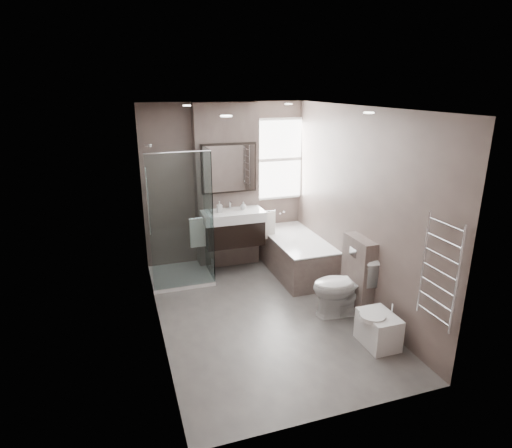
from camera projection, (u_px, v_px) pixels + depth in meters
name	position (u px, v px, depth m)	size (l,w,h in m)	color
room	(264.00, 219.00, 5.16)	(2.70, 3.90, 2.70)	#585551
vanity_pier	(227.00, 187.00, 6.76)	(1.00, 0.25, 2.60)	#62544E
vanity	(233.00, 227.00, 6.62)	(0.95, 0.47, 0.66)	black
mirror_cabinet	(229.00, 168.00, 6.51)	(0.86, 0.08, 0.76)	black
towel_left	(198.00, 233.00, 6.44)	(0.24, 0.06, 0.44)	white
towel_right	(268.00, 225.00, 6.77)	(0.24, 0.06, 0.44)	white
shower_enclosure	(187.00, 249.00, 6.40)	(0.90, 0.90, 2.00)	white
bathtub	(296.00, 253.00, 6.73)	(0.75, 1.60, 0.57)	#62544E
window	(278.00, 159.00, 7.00)	(0.98, 0.06, 1.33)	white
toilet	(343.00, 286.00, 5.45)	(0.45, 0.78, 0.80)	white
cistern_box	(358.00, 274.00, 5.54)	(0.19, 0.55, 1.00)	#62544E
bidet	(378.00, 329.00, 4.86)	(0.41, 0.48, 0.50)	white
towel_radiator	(440.00, 271.00, 4.14)	(0.03, 0.49, 1.10)	silver
soap_bottle_a	(219.00, 207.00, 6.46)	(0.08, 0.08, 0.17)	white
soap_bottle_b	(243.00, 205.00, 6.62)	(0.09, 0.09, 0.12)	white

